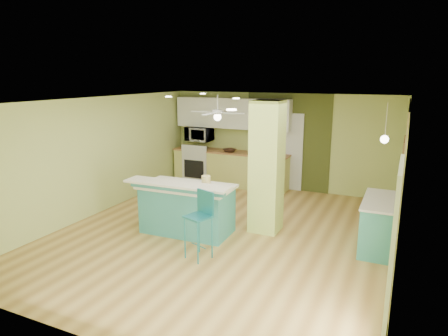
{
  "coord_description": "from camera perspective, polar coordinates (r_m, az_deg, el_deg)",
  "views": [
    {
      "loc": [
        2.99,
        -6.47,
        2.94
      ],
      "look_at": [
        -0.19,
        0.4,
        1.18
      ],
      "focal_mm": 32.0,
      "sensor_mm": 36.0,
      "label": 1
    }
  ],
  "objects": [
    {
      "name": "floor",
      "position": [
        7.71,
        0.04,
        -9.33
      ],
      "size": [
        6.0,
        7.0,
        0.01
      ],
      "primitive_type": "cube",
      "color": "olive",
      "rests_on": "ground"
    },
    {
      "name": "ceiling",
      "position": [
        7.14,
        0.04,
        9.62
      ],
      "size": [
        6.0,
        7.0,
        0.01
      ],
      "primitive_type": "cube",
      "color": "white",
      "rests_on": "wall_back"
    },
    {
      "name": "wall_back",
      "position": [
        10.55,
        8.07,
        3.77
      ],
      "size": [
        6.0,
        0.01,
        2.5
      ],
      "primitive_type": "cube",
      "color": "#B5C368",
      "rests_on": "floor"
    },
    {
      "name": "wall_front",
      "position": [
        4.54,
        -19.14,
        -9.52
      ],
      "size": [
        6.0,
        0.01,
        2.5
      ],
      "primitive_type": "cube",
      "color": "#B5C368",
      "rests_on": "floor"
    },
    {
      "name": "wall_left",
      "position": [
        8.98,
        -17.64,
        1.65
      ],
      "size": [
        0.01,
        7.0,
        2.5
      ],
      "primitive_type": "cube",
      "color": "#B5C368",
      "rests_on": "floor"
    },
    {
      "name": "wall_right",
      "position": [
        6.69,
        24.14,
        -2.7
      ],
      "size": [
        0.01,
        7.0,
        2.5
      ],
      "primitive_type": "cube",
      "color": "#B5C368",
      "rests_on": "floor"
    },
    {
      "name": "wood_panel",
      "position": [
        7.27,
        24.11,
        -1.5
      ],
      "size": [
        0.02,
        3.4,
        2.5
      ],
      "primitive_type": "cube",
      "color": "olive",
      "rests_on": "floor"
    },
    {
      "name": "olive_accent",
      "position": [
        10.48,
        9.09,
        3.67
      ],
      "size": [
        2.2,
        0.02,
        2.5
      ],
      "primitive_type": "cube",
      "color": "#434B1E",
      "rests_on": "floor"
    },
    {
      "name": "interior_door",
      "position": [
        10.5,
        9.0,
        2.3
      ],
      "size": [
        0.82,
        0.05,
        2.0
      ],
      "primitive_type": "cube",
      "color": "silver",
      "rests_on": "floor"
    },
    {
      "name": "french_door",
      "position": [
        4.58,
        22.8,
        -12.36
      ],
      "size": [
        0.04,
        1.08,
        2.1
      ],
      "primitive_type": "cube",
      "color": "silver",
      "rests_on": "floor"
    },
    {
      "name": "column",
      "position": [
        7.55,
        6.13,
        0.09
      ],
      "size": [
        0.55,
        0.55,
        2.5
      ],
      "primitive_type": "cube",
      "color": "#C0D864",
      "rests_on": "floor"
    },
    {
      "name": "kitchen_run",
      "position": [
        10.86,
        0.9,
        -0.02
      ],
      "size": [
        3.25,
        0.63,
        0.94
      ],
      "color": "#CDCF6C",
      "rests_on": "floor"
    },
    {
      "name": "stove",
      "position": [
        11.27,
        -3.54,
        0.37
      ],
      "size": [
        0.76,
        0.66,
        1.08
      ],
      "color": "silver",
      "rests_on": "floor"
    },
    {
      "name": "upper_cabinets",
      "position": [
        10.74,
        1.19,
        7.82
      ],
      "size": [
        3.2,
        0.34,
        0.8
      ],
      "primitive_type": "cube",
      "color": "white",
      "rests_on": "wall_back"
    },
    {
      "name": "microwave",
      "position": [
        11.11,
        -3.58,
        4.87
      ],
      "size": [
        0.7,
        0.48,
        0.39
      ],
      "primitive_type": "imported",
      "color": "white",
      "rests_on": "wall_back"
    },
    {
      "name": "ceiling_fan",
      "position": [
        9.45,
        -0.93,
        7.88
      ],
      "size": [
        1.41,
        1.41,
        0.61
      ],
      "color": "white",
      "rests_on": "ceiling"
    },
    {
      "name": "pendant_lamp",
      "position": [
        7.31,
        21.95,
        3.85
      ],
      "size": [
        0.14,
        0.14,
        0.69
      ],
      "color": "silver",
      "rests_on": "ceiling"
    },
    {
      "name": "wall_decor",
      "position": [
        7.4,
        24.18,
        1.13
      ],
      "size": [
        0.03,
        0.9,
        0.7
      ],
      "primitive_type": "cube",
      "color": "brown",
      "rests_on": "wood_panel"
    },
    {
      "name": "peninsula",
      "position": [
        7.63,
        -5.34,
        -5.65
      ],
      "size": [
        2.01,
        1.12,
        1.07
      ],
      "rotation": [
        0.0,
        0.0,
        0.04
      ],
      "color": "teal",
      "rests_on": "floor"
    },
    {
      "name": "bar_stool",
      "position": [
        6.52,
        -3.25,
        -6.53
      ],
      "size": [
        0.47,
        0.47,
        1.12
      ],
      "rotation": [
        0.0,
        0.0,
        -0.34
      ],
      "color": "teal",
      "rests_on": "floor"
    },
    {
      "name": "side_counter",
      "position": [
        7.44,
        21.29,
        -7.44
      ],
      "size": [
        0.58,
        1.37,
        0.88
      ],
      "color": "teal",
      "rests_on": "floor"
    },
    {
      "name": "fruit_bowl",
      "position": [
        10.66,
        0.79,
        2.53
      ],
      "size": [
        0.45,
        0.45,
        0.08
      ],
      "primitive_type": "imported",
      "rotation": [
        0.0,
        0.0,
        -0.42
      ],
      "color": "#392217",
      "rests_on": "kitchen_run"
    },
    {
      "name": "canister",
      "position": [
        7.46,
        -2.58,
        -1.82
      ],
      "size": [
        0.17,
        0.17,
        0.19
      ],
      "primitive_type": "cylinder",
      "color": "gold",
      "rests_on": "peninsula"
    }
  ]
}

